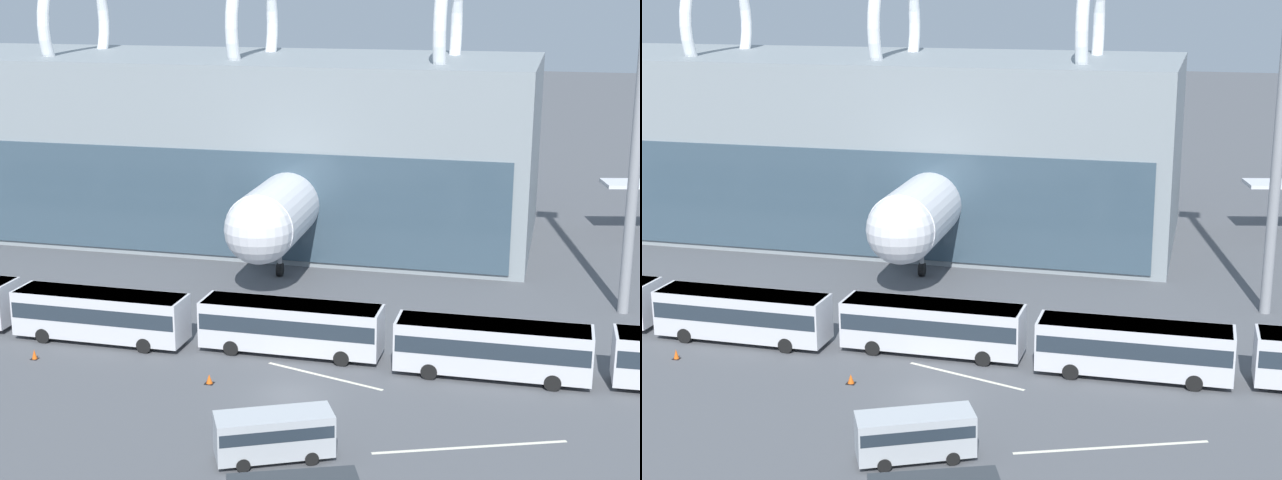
% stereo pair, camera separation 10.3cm
% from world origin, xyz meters
% --- Properties ---
extents(ground_plane, '(440.00, 440.00, 0.00)m').
position_xyz_m(ground_plane, '(0.00, 0.00, 0.00)').
color(ground_plane, '#515459').
extents(airliner_at_gate_near, '(38.30, 43.21, 15.53)m').
position_xyz_m(airliner_at_gate_near, '(-7.76, 36.10, 5.34)').
color(airliner_at_gate_near, white).
rests_on(airliner_at_gate_near, ground_plane).
extents(shuttle_bus_2, '(11.67, 2.95, 3.35)m').
position_xyz_m(shuttle_bus_2, '(-14.55, 5.38, 1.96)').
color(shuttle_bus_2, silver).
rests_on(shuttle_bus_2, ground_plane).
extents(shuttle_bus_3, '(11.66, 2.90, 3.35)m').
position_xyz_m(shuttle_bus_3, '(-1.76, 6.34, 1.96)').
color(shuttle_bus_3, silver).
rests_on(shuttle_bus_3, ground_plane).
extents(shuttle_bus_4, '(11.68, 2.98, 3.35)m').
position_xyz_m(shuttle_bus_4, '(11.02, 5.60, 1.96)').
color(shuttle_bus_4, silver).
rests_on(shuttle_bus_4, ground_plane).
extents(service_van_foreground, '(6.20, 4.49, 2.44)m').
position_xyz_m(service_van_foreground, '(1.37, -7.75, 1.43)').
color(service_van_foreground, '#B2B7BC').
rests_on(service_van_foreground, ground_plane).
extents(lane_stripe_0, '(9.65, 4.08, 0.01)m').
position_xyz_m(lane_stripe_0, '(10.75, -4.05, 0.00)').
color(lane_stripe_0, silver).
rests_on(lane_stripe_0, ground_plane).
extents(lane_stripe_2, '(7.77, 2.66, 0.01)m').
position_xyz_m(lane_stripe_2, '(1.20, 3.19, 0.00)').
color(lane_stripe_2, silver).
rests_on(lane_stripe_2, ground_plane).
extents(traffic_cone_0, '(0.45, 0.45, 0.63)m').
position_xyz_m(traffic_cone_0, '(-17.24, 1.37, 0.31)').
color(traffic_cone_0, black).
rests_on(traffic_cone_0, ground_plane).
extents(traffic_cone_2, '(0.53, 0.53, 0.58)m').
position_xyz_m(traffic_cone_2, '(-5.14, 0.42, 0.28)').
color(traffic_cone_2, black).
rests_on(traffic_cone_2, ground_plane).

